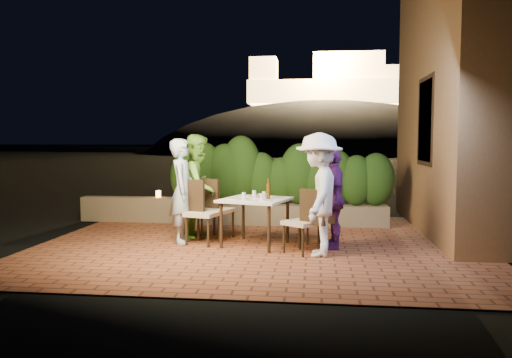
% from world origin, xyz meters
% --- Properties ---
extents(ground, '(400.00, 400.00, 0.00)m').
position_xyz_m(ground, '(0.00, 0.00, -0.02)').
color(ground, black).
rests_on(ground, ground).
extents(terrace_floor, '(7.00, 6.00, 0.15)m').
position_xyz_m(terrace_floor, '(0.00, 0.50, -0.07)').
color(terrace_floor, brown).
rests_on(terrace_floor, ground).
extents(building_wall, '(1.60, 5.00, 5.00)m').
position_xyz_m(building_wall, '(3.60, 2.00, 2.50)').
color(building_wall, olive).
rests_on(building_wall, ground).
extents(window_pane, '(0.08, 1.00, 1.40)m').
position_xyz_m(window_pane, '(2.82, 1.50, 2.00)').
color(window_pane, black).
rests_on(window_pane, building_wall).
extents(window_frame, '(0.06, 1.15, 1.55)m').
position_xyz_m(window_frame, '(2.81, 1.50, 2.00)').
color(window_frame, black).
rests_on(window_frame, building_wall).
extents(planter, '(4.20, 0.55, 0.40)m').
position_xyz_m(planter, '(0.20, 2.30, 0.20)').
color(planter, '#726448').
rests_on(planter, ground).
extents(hedge, '(4.00, 0.70, 1.10)m').
position_xyz_m(hedge, '(0.20, 2.30, 0.95)').
color(hedge, '#1E4011').
rests_on(hedge, planter).
extents(parapet, '(2.20, 0.30, 0.50)m').
position_xyz_m(parapet, '(-2.80, 2.30, 0.25)').
color(parapet, '#726448').
rests_on(parapet, ground).
extents(hill, '(52.00, 40.00, 22.00)m').
position_xyz_m(hill, '(2.00, 60.00, -4.00)').
color(hill, black).
rests_on(hill, ground).
extents(fortress, '(26.00, 8.00, 8.00)m').
position_xyz_m(fortress, '(2.00, 60.00, 10.50)').
color(fortress, '#FFCC7A').
rests_on(fortress, hill).
extents(dining_table, '(1.20, 1.20, 0.75)m').
position_xyz_m(dining_table, '(-0.04, 0.23, 0.38)').
color(dining_table, white).
rests_on(dining_table, ground).
extents(plate_nw, '(0.23, 0.23, 0.01)m').
position_xyz_m(plate_nw, '(-0.37, 0.07, 0.76)').
color(plate_nw, white).
rests_on(plate_nw, dining_table).
extents(plate_sw, '(0.22, 0.22, 0.01)m').
position_xyz_m(plate_sw, '(-0.24, 0.54, 0.76)').
color(plate_sw, white).
rests_on(plate_sw, dining_table).
extents(plate_ne, '(0.21, 0.21, 0.01)m').
position_xyz_m(plate_ne, '(0.15, -0.10, 0.76)').
color(plate_ne, white).
rests_on(plate_ne, dining_table).
extents(plate_se, '(0.20, 0.20, 0.01)m').
position_xyz_m(plate_se, '(0.28, 0.37, 0.76)').
color(plate_se, white).
rests_on(plate_se, dining_table).
extents(plate_centre, '(0.20, 0.20, 0.01)m').
position_xyz_m(plate_centre, '(-0.04, 0.25, 0.76)').
color(plate_centre, white).
rests_on(plate_centre, dining_table).
extents(plate_front, '(0.24, 0.24, 0.01)m').
position_xyz_m(plate_front, '(-0.08, -0.12, 0.76)').
color(plate_front, white).
rests_on(plate_front, dining_table).
extents(glass_nw, '(0.06, 0.06, 0.10)m').
position_xyz_m(glass_nw, '(-0.21, 0.14, 0.80)').
color(glass_nw, silver).
rests_on(glass_nw, dining_table).
extents(glass_sw, '(0.07, 0.07, 0.11)m').
position_xyz_m(glass_sw, '(-0.08, 0.40, 0.81)').
color(glass_sw, silver).
rests_on(glass_sw, dining_table).
extents(glass_ne, '(0.06, 0.06, 0.10)m').
position_xyz_m(glass_ne, '(0.07, 0.07, 0.80)').
color(glass_ne, silver).
rests_on(glass_ne, dining_table).
extents(glass_se, '(0.06, 0.06, 0.10)m').
position_xyz_m(glass_se, '(0.08, 0.32, 0.80)').
color(glass_se, silver).
rests_on(glass_se, dining_table).
extents(beer_bottle, '(0.06, 0.06, 0.32)m').
position_xyz_m(beer_bottle, '(0.17, 0.18, 0.91)').
color(beer_bottle, '#50310D').
rests_on(beer_bottle, dining_table).
extents(bowl, '(0.19, 0.19, 0.04)m').
position_xyz_m(bowl, '(0.03, 0.56, 0.77)').
color(bowl, white).
rests_on(bowl, dining_table).
extents(chair_left_front, '(0.59, 0.59, 1.03)m').
position_xyz_m(chair_left_front, '(-0.89, 0.23, 0.52)').
color(chair_left_front, black).
rests_on(chair_left_front, ground).
extents(chair_left_back, '(0.61, 0.61, 1.01)m').
position_xyz_m(chair_left_back, '(-0.75, 0.74, 0.51)').
color(chair_left_back, black).
rests_on(chair_left_back, ground).
extents(chair_right_front, '(0.63, 0.63, 0.96)m').
position_xyz_m(chair_right_front, '(0.70, -0.24, 0.48)').
color(chair_right_front, black).
rests_on(chair_right_front, ground).
extents(chair_right_back, '(0.51, 0.51, 0.84)m').
position_xyz_m(chair_right_back, '(0.86, 0.18, 0.42)').
color(chair_right_back, black).
rests_on(chair_right_back, ground).
extents(diner_blue, '(0.47, 0.66, 1.69)m').
position_xyz_m(diner_blue, '(-1.25, 0.34, 0.85)').
color(diner_blue, '#ADC9DE').
rests_on(diner_blue, ground).
extents(diner_green, '(0.78, 0.94, 1.77)m').
position_xyz_m(diner_green, '(-1.10, 0.82, 0.88)').
color(diner_green, '#77C33D').
rests_on(diner_green, ground).
extents(diner_white, '(0.75, 1.20, 1.77)m').
position_xyz_m(diner_white, '(0.94, -0.34, 0.89)').
color(diner_white, white).
rests_on(diner_white, ground).
extents(diner_purple, '(0.50, 0.95, 1.55)m').
position_xyz_m(diner_purple, '(1.16, 0.19, 0.77)').
color(diner_purple, '#61246C').
rests_on(diner_purple, ground).
extents(parapet_lamp, '(0.10, 0.10, 0.14)m').
position_xyz_m(parapet_lamp, '(-2.29, 2.30, 0.57)').
color(parapet_lamp, orange).
rests_on(parapet_lamp, parapet).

